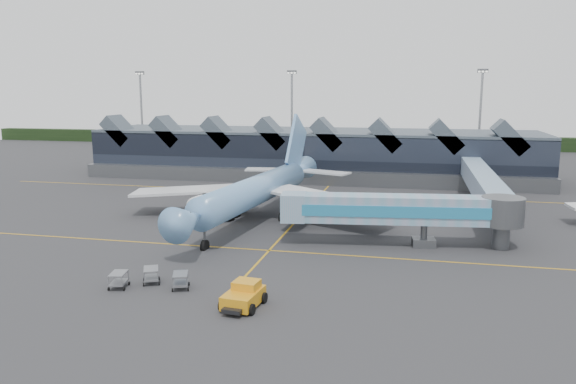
% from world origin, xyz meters
% --- Properties ---
extents(ground, '(260.00, 260.00, 0.00)m').
position_xyz_m(ground, '(0.00, 0.00, 0.00)').
color(ground, '#2C2C2F').
rests_on(ground, ground).
extents(taxi_stripes, '(120.00, 60.00, 0.01)m').
position_xyz_m(taxi_stripes, '(0.00, 10.00, 0.01)').
color(taxi_stripes, '#C58D17').
rests_on(taxi_stripes, ground).
extents(tree_line_far, '(260.00, 4.00, 4.00)m').
position_xyz_m(tree_line_far, '(0.00, 110.00, 2.00)').
color(tree_line_far, black).
rests_on(tree_line_far, ground).
extents(terminal, '(90.00, 22.25, 12.52)m').
position_xyz_m(terminal, '(-5.07, 47.35, 4.88)').
color(terminal, black).
rests_on(terminal, ground).
extents(light_masts, '(132.40, 42.56, 22.45)m').
position_xyz_m(light_masts, '(21.00, 62.80, 12.49)').
color(light_masts, gray).
rests_on(light_masts, ground).
extents(main_airliner, '(38.24, 44.25, 14.21)m').
position_xyz_m(main_airliner, '(-5.29, 6.92, 4.18)').
color(main_airliner, '#66A2CF').
rests_on(main_airliner, ground).
extents(jet_bridge, '(27.23, 7.09, 6.01)m').
position_xyz_m(jet_bridge, '(15.63, -2.61, 4.12)').
color(jet_bridge, '#6D9BB7').
rests_on(jet_bridge, ground).
extents(fuel_truck, '(2.93, 8.70, 2.90)m').
position_xyz_m(fuel_truck, '(-9.86, 7.89, 1.62)').
color(fuel_truck, black).
rests_on(fuel_truck, ground).
extents(pushback_tug, '(3.31, 4.82, 2.03)m').
position_xyz_m(pushback_tug, '(2.12, -24.41, 0.91)').
color(pushback_tug, orange).
rests_on(pushback_tug, ground).
extents(baggage_carts, '(7.34, 4.16, 1.43)m').
position_xyz_m(baggage_carts, '(-7.60, -21.66, 0.80)').
color(baggage_carts, gray).
rests_on(baggage_carts, ground).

